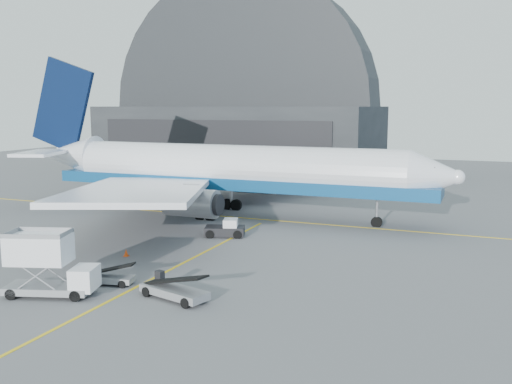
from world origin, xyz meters
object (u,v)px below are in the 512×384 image
at_px(pushback_tug, 226,230).
at_px(belt_loader_a, 105,277).
at_px(catering_truck, 47,265).
at_px(airliner, 218,169).
at_px(belt_loader_b, 174,290).

distance_m(pushback_tug, belt_loader_a, 16.37).
bearing_deg(catering_truck, airliner, 76.21).
bearing_deg(airliner, belt_loader_a, -81.48).
relative_size(catering_truck, belt_loader_a, 1.48).
distance_m(catering_truck, pushback_tug, 20.00).
xyz_separation_m(pushback_tug, belt_loader_a, (-1.48, -16.30, -0.15)).
distance_m(airliner, belt_loader_b, 28.77).
xyz_separation_m(catering_truck, pushback_tug, (3.38, 19.66, -1.38)).
xyz_separation_m(airliner, belt_loader_b, (9.75, -26.69, -4.50)).
bearing_deg(belt_loader_b, catering_truck, -146.82).
relative_size(catering_truck, belt_loader_b, 1.19).
distance_m(pushback_tug, belt_loader_b, 17.73).
bearing_deg(belt_loader_b, airliner, 125.49).
bearing_deg(catering_truck, belt_loader_a, 42.95).
xyz_separation_m(airliner, catering_truck, (1.98, -29.18, -3.08)).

